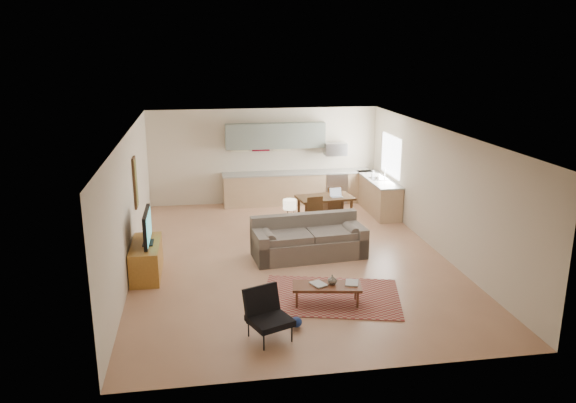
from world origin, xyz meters
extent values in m
plane|color=#AD7859|center=(0.00, 0.00, 0.00)|extent=(9.00, 9.00, 0.00)
plane|color=white|center=(0.00, 0.00, 2.70)|extent=(9.00, 9.00, 0.00)
plane|color=beige|center=(0.00, 4.50, 1.35)|extent=(6.50, 0.00, 6.50)
plane|color=beige|center=(0.00, -4.50, 1.35)|extent=(6.50, 0.00, 6.50)
plane|color=beige|center=(-3.25, 0.00, 1.35)|extent=(0.00, 9.00, 9.00)
plane|color=beige|center=(3.25, 0.00, 1.35)|extent=(0.00, 9.00, 9.00)
cube|color=#A5A8AD|center=(2.00, 4.18, 0.45)|extent=(0.62, 0.62, 0.90)
cube|color=#A5A8AD|center=(2.00, 4.20, 1.55)|extent=(0.62, 0.40, 0.35)
cube|color=slate|center=(0.30, 4.33, 1.95)|extent=(2.80, 0.34, 0.70)
cube|color=white|center=(3.23, 3.00, 1.55)|extent=(0.02, 1.40, 1.05)
cube|color=maroon|center=(0.39, -2.10, 0.01)|extent=(2.79, 2.24, 0.02)
imported|color=maroon|center=(0.01, -2.38, 0.37)|extent=(0.42, 0.44, 0.03)
imported|color=navy|center=(0.59, -2.33, 0.37)|extent=(0.40, 0.43, 0.02)
imported|color=black|center=(0.35, -2.34, 0.44)|extent=(0.22, 0.22, 0.17)
imported|color=#FBF2C8|center=(2.83, 3.22, 1.02)|extent=(0.10, 0.11, 0.19)
camera|label=1|loc=(-1.87, -11.15, 4.36)|focal=35.00mm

